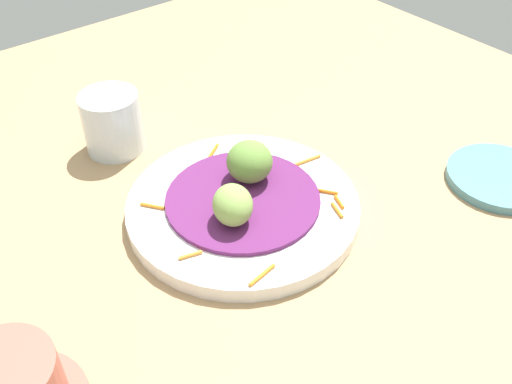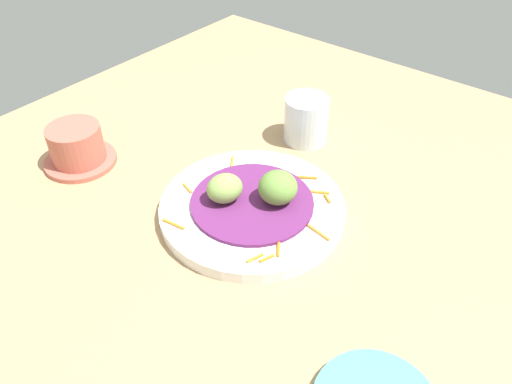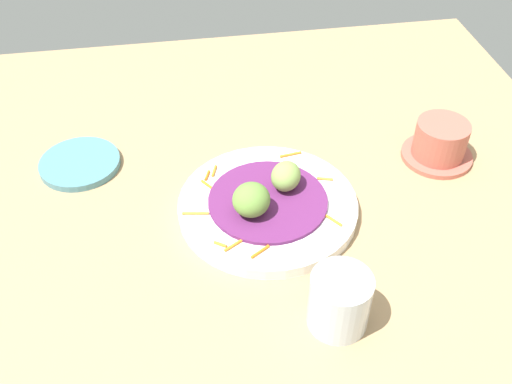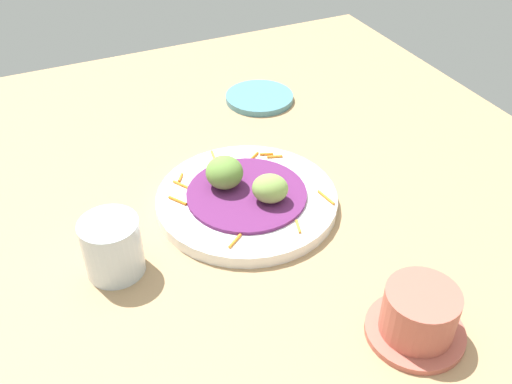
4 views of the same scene
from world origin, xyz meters
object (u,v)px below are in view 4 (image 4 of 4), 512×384
at_px(terracotta_bowl, 419,316).
at_px(water_glass, 112,247).
at_px(main_plate, 247,200).
at_px(side_plate_small, 259,98).
at_px(guac_scoop_left, 270,188).
at_px(guac_scoop_center, 224,171).

xyz_separation_m(terracotta_bowl, water_glass, (-0.24, -0.28, 0.01)).
distance_m(main_plate, terracotta_bowl, 0.30).
distance_m(side_plate_small, terracotta_bowl, 0.57).
bearing_deg(main_plate, water_glass, -76.47).
relative_size(terracotta_bowl, water_glass, 1.46).
height_order(guac_scoop_left, guac_scoop_center, guac_scoop_center).
height_order(main_plate, guac_scoop_center, guac_scoop_center).
bearing_deg(water_glass, side_plate_small, 132.62).
bearing_deg(side_plate_small, guac_scoop_center, -34.95).
height_order(guac_scoop_left, terracotta_bowl, terracotta_bowl).
relative_size(side_plate_small, water_glass, 1.63).
xyz_separation_m(main_plate, water_glass, (0.05, -0.20, 0.03)).
bearing_deg(guac_scoop_left, water_glass, -85.25).
height_order(guac_scoop_center, side_plate_small, guac_scoop_center).
xyz_separation_m(side_plate_small, terracotta_bowl, (0.56, -0.07, 0.02)).
relative_size(guac_scoop_left, guac_scoop_center, 0.94).
bearing_deg(guac_scoop_left, main_plate, -143.83).
xyz_separation_m(guac_scoop_left, side_plate_small, (-0.30, 0.13, -0.04)).
distance_m(main_plate, side_plate_small, 0.31).
distance_m(guac_scoop_center, terracotta_bowl, 0.34).
bearing_deg(main_plate, terracotta_bowl, 14.99).
height_order(terracotta_bowl, water_glass, water_glass).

